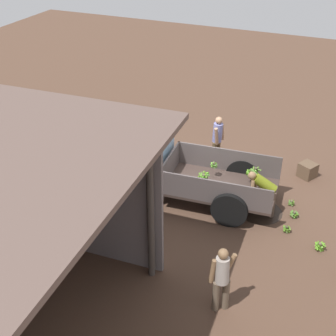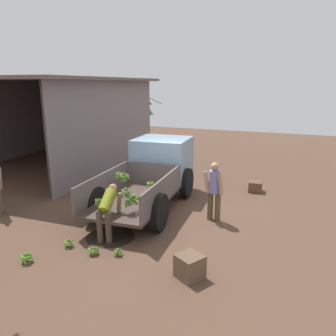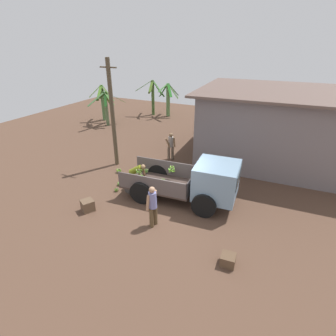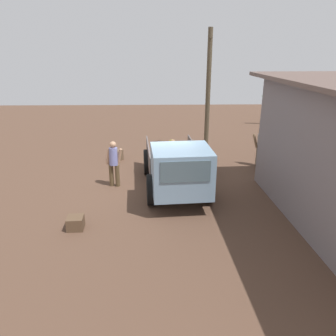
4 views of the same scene
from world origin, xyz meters
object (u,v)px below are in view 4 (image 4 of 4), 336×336
(cargo_truck, at_px, (179,170))
(banana_bunch_on_ground_0, at_px, (183,158))
(person_foreground_visitor, at_px, (114,162))
(wooden_crate_0, at_px, (116,155))
(utility_pole, at_px, (208,91))
(banana_bunch_on_ground_2, at_px, (190,151))
(wooden_crate_1, at_px, (75,223))
(person_bystander_near_shed, at_px, (260,146))
(banana_bunch_on_ground_3, at_px, (155,159))
(person_worker_loading, at_px, (171,149))
(banana_bunch_on_ground_1, at_px, (167,158))

(cargo_truck, relative_size, banana_bunch_on_ground_0, 21.87)
(person_foreground_visitor, distance_m, wooden_crate_0, 2.95)
(utility_pole, relative_size, person_foreground_visitor, 3.37)
(banana_bunch_on_ground_2, xyz_separation_m, wooden_crate_1, (6.68, -3.76, 0.05))
(banana_bunch_on_ground_0, relative_size, wooden_crate_1, 0.52)
(person_bystander_near_shed, relative_size, banana_bunch_on_ground_3, 7.96)
(person_bystander_near_shed, distance_m, banana_bunch_on_ground_3, 4.51)
(banana_bunch_on_ground_0, relative_size, banana_bunch_on_ground_3, 1.14)
(utility_pole, bearing_deg, banana_bunch_on_ground_3, -55.43)
(banana_bunch_on_ground_2, bearing_deg, utility_pole, 130.22)
(person_worker_loading, distance_m, banana_bunch_on_ground_1, 1.08)
(banana_bunch_on_ground_1, height_order, banana_bunch_on_ground_2, banana_bunch_on_ground_2)
(banana_bunch_on_ground_0, bearing_deg, person_foreground_visitor, -43.65)
(wooden_crate_0, xyz_separation_m, wooden_crate_1, (5.85, -0.40, -0.05))
(banana_bunch_on_ground_3, xyz_separation_m, wooden_crate_1, (5.69, -2.13, 0.08))
(person_bystander_near_shed, xyz_separation_m, banana_bunch_on_ground_0, (-0.84, -3.13, -0.78))
(person_worker_loading, height_order, banana_bunch_on_ground_0, person_worker_loading)
(person_foreground_visitor, xyz_separation_m, person_worker_loading, (-2.02, 2.09, -0.15))
(utility_pole, distance_m, banana_bunch_on_ground_1, 3.68)
(person_foreground_visitor, bearing_deg, banana_bunch_on_ground_1, -23.00)
(person_worker_loading, xyz_separation_m, wooden_crate_0, (-0.84, -2.39, -0.53))
(person_foreground_visitor, distance_m, person_bystander_near_shed, 6.13)
(person_bystander_near_shed, xyz_separation_m, wooden_crate_0, (-0.90, -6.10, -0.65))
(banana_bunch_on_ground_1, height_order, banana_bunch_on_ground_3, banana_bunch_on_ground_1)
(person_worker_loading, distance_m, banana_bunch_on_ground_0, 1.18)
(person_worker_loading, xyz_separation_m, banana_bunch_on_ground_3, (-0.68, -0.67, -0.67))
(banana_bunch_on_ground_1, bearing_deg, wooden_crate_0, -89.90)
(utility_pole, height_order, wooden_crate_0, utility_pole)
(utility_pole, bearing_deg, banana_bunch_on_ground_1, -51.79)
(utility_pole, xyz_separation_m, banana_bunch_on_ground_3, (1.70, -2.47, -2.72))
(banana_bunch_on_ground_0, distance_m, banana_bunch_on_ground_3, 1.25)
(banana_bunch_on_ground_0, bearing_deg, utility_pole, 142.56)
(banana_bunch_on_ground_3, height_order, wooden_crate_0, wooden_crate_0)
(person_bystander_near_shed, xyz_separation_m, wooden_crate_1, (4.96, -6.51, -0.71))
(person_bystander_near_shed, bearing_deg, banana_bunch_on_ground_0, -50.80)
(banana_bunch_on_ground_0, bearing_deg, banana_bunch_on_ground_2, 156.67)
(banana_bunch_on_ground_0, xyz_separation_m, banana_bunch_on_ground_3, (0.11, -1.25, -0.01))
(person_foreground_visitor, bearing_deg, person_bystander_near_shed, -60.12)
(banana_bunch_on_ground_0, bearing_deg, banana_bunch_on_ground_3, -85.08)
(cargo_truck, relative_size, wooden_crate_1, 11.32)
(person_foreground_visitor, relative_size, person_bystander_near_shed, 1.03)
(banana_bunch_on_ground_3, bearing_deg, banana_bunch_on_ground_0, 94.92)
(person_foreground_visitor, relative_size, banana_bunch_on_ground_1, 6.45)
(wooden_crate_0, bearing_deg, person_foreground_visitor, 5.97)
(cargo_truck, xyz_separation_m, banana_bunch_on_ground_0, (-3.96, 0.44, -0.92))
(utility_pole, relative_size, banana_bunch_on_ground_1, 21.72)
(cargo_truck, bearing_deg, banana_bunch_on_ground_3, -172.57)
(utility_pole, bearing_deg, wooden_crate_0, -69.87)
(person_bystander_near_shed, relative_size, wooden_crate_0, 3.44)
(banana_bunch_on_ground_0, bearing_deg, banana_bunch_on_ground_1, -94.79)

